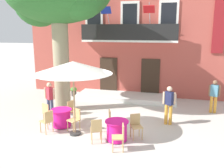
{
  "coord_description": "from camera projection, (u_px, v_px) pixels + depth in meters",
  "views": [
    {
      "loc": [
        2.33,
        -9.54,
        3.95
      ],
      "look_at": [
        -0.73,
        2.11,
        1.3
      ],
      "focal_mm": 39.18,
      "sensor_mm": 36.0,
      "label": 1
    }
  ],
  "objects": [
    {
      "name": "ground_plane",
      "position": [
        116.0,
        125.0,
        10.43
      ],
      "size": [
        120.0,
        120.0,
        0.0
      ],
      "primitive_type": "plane",
      "color": "beige"
    },
    {
      "name": "building_facade",
      "position": [
        135.0,
        33.0,
        16.33
      ],
      "size": [
        13.0,
        5.09,
        7.5
      ],
      "color": "#B24C42",
      "rests_on": "ground"
    },
    {
      "name": "entrance_step_platform",
      "position": [
        126.0,
        97.0,
        14.37
      ],
      "size": [
        5.79,
        1.82,
        0.25
      ],
      "primitive_type": "cube",
      "color": "silver",
      "rests_on": "ground"
    },
    {
      "name": "cafe_table_near_tree",
      "position": [
        117.0,
        130.0,
        8.87
      ],
      "size": [
        0.86,
        0.86,
        0.76
      ],
      "color": "#DB1984",
      "rests_on": "ground"
    },
    {
      "name": "cafe_chair_near_tree_0",
      "position": [
        112.0,
        120.0,
        9.56
      ],
      "size": [
        0.52,
        0.52,
        0.91
      ],
      "color": "tan",
      "rests_on": "ground"
    },
    {
      "name": "cafe_chair_near_tree_1",
      "position": [
        96.0,
        129.0,
        8.66
      ],
      "size": [
        0.52,
        0.52,
        0.91
      ],
      "color": "tan",
      "rests_on": "ground"
    },
    {
      "name": "cafe_chair_near_tree_2",
      "position": [
        120.0,
        136.0,
        8.11
      ],
      "size": [
        0.49,
        0.49,
        0.91
      ],
      "color": "tan",
      "rests_on": "ground"
    },
    {
      "name": "cafe_chair_near_tree_3",
      "position": [
        136.0,
        124.0,
        9.07
      ],
      "size": [
        0.54,
        0.54,
        0.91
      ],
      "color": "tan",
      "rests_on": "ground"
    },
    {
      "name": "cafe_table_middle",
      "position": [
        62.0,
        118.0,
        10.16
      ],
      "size": [
        0.86,
        0.86,
        0.76
      ],
      "color": "#DB1984",
      "rests_on": "ground"
    },
    {
      "name": "cafe_chair_middle_0",
      "position": [
        47.0,
        120.0,
        9.51
      ],
      "size": [
        0.53,
        0.53,
        0.91
      ],
      "color": "tan",
      "rests_on": "ground"
    },
    {
      "name": "cafe_chair_middle_1",
      "position": [
        75.0,
        118.0,
        9.72
      ],
      "size": [
        0.53,
        0.53,
        0.91
      ],
      "color": "tan",
      "rests_on": "ground"
    },
    {
      "name": "cafe_chair_middle_2",
      "position": [
        72.0,
        110.0,
        10.78
      ],
      "size": [
        0.51,
        0.51,
        0.91
      ],
      "color": "tan",
      "rests_on": "ground"
    },
    {
      "name": "cafe_chair_middle_3",
      "position": [
        48.0,
        112.0,
        10.48
      ],
      "size": [
        0.51,
        0.51,
        0.91
      ],
      "color": "tan",
      "rests_on": "ground"
    },
    {
      "name": "cafe_umbrella",
      "position": [
        73.0,
        68.0,
        8.93
      ],
      "size": [
        2.9,
        2.9,
        2.85
      ],
      "color": "#997A56",
      "rests_on": "ground"
    },
    {
      "name": "ground_planter_left",
      "position": [
        74.0,
        91.0,
        14.99
      ],
      "size": [
        0.4,
        0.4,
        0.54
      ],
      "color": "#47423D",
      "rests_on": "ground"
    },
    {
      "name": "pedestrian_near_entrance",
      "position": [
        169.0,
        103.0,
        10.3
      ],
      "size": [
        0.53,
        0.37,
        1.67
      ],
      "color": "gold",
      "rests_on": "ground"
    },
    {
      "name": "pedestrian_mid_plaza",
      "position": [
        214.0,
        95.0,
        11.79
      ],
      "size": [
        0.53,
        0.33,
        1.62
      ],
      "color": "gold",
      "rests_on": "ground"
    },
    {
      "name": "pedestrian_by_tree",
      "position": [
        50.0,
        97.0,
        11.37
      ],
      "size": [
        0.53,
        0.38,
        1.6
      ],
      "color": "#384260",
      "rests_on": "ground"
    }
  ]
}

